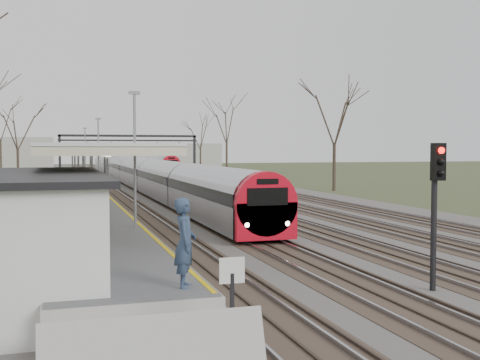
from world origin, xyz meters
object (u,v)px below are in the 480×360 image
at_px(train_far, 142,162).
at_px(passenger, 185,243).
at_px(train_near, 132,171).
at_px(signal_post, 436,194).

bearing_deg(train_far, passenger, -97.19).
height_order(train_near, signal_post, signal_post).
bearing_deg(passenger, signal_post, -64.83).
distance_m(train_near, signal_post, 53.46).
height_order(train_near, passenger, train_near).
distance_m(train_near, passenger, 55.15).
distance_m(train_far, passenger, 99.14).
bearing_deg(passenger, train_near, 7.99).
bearing_deg(train_far, train_near, -99.15).
xyz_separation_m(train_near, train_far, (7.00, 43.48, 0.00)).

